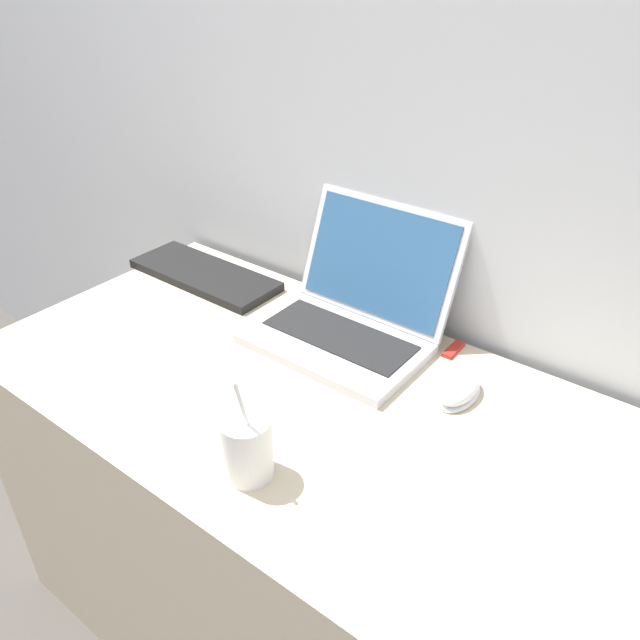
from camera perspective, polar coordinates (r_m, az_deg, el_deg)
The scene contains 7 objects.
wall_back at distance 1.15m, azimuth 11.80°, elevation 24.05°, with size 7.00×0.04×2.50m.
desk at distance 1.34m, azimuth -0.03°, elevation -19.20°, with size 1.31×0.63×0.71m.
laptop at distance 1.22m, azimuth 2.98°, elevation 0.91°, with size 0.34×0.30×0.24m.
drink_cup at distance 0.93m, azimuth -6.71°, elevation -11.36°, with size 0.08×0.08×0.18m.
computer_mouse at distance 1.11m, azimuth 12.66°, elevation -6.21°, with size 0.06×0.11×0.04m.
external_keyboard at distance 1.48m, azimuth -10.51°, elevation 4.09°, with size 0.37×0.14×0.02m.
usb_stick at distance 1.23m, azimuth 12.10°, elevation -2.67°, with size 0.02×0.06×0.01m.
Camera 1 is at (0.51, -0.35, 1.39)m, focal length 35.00 mm.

